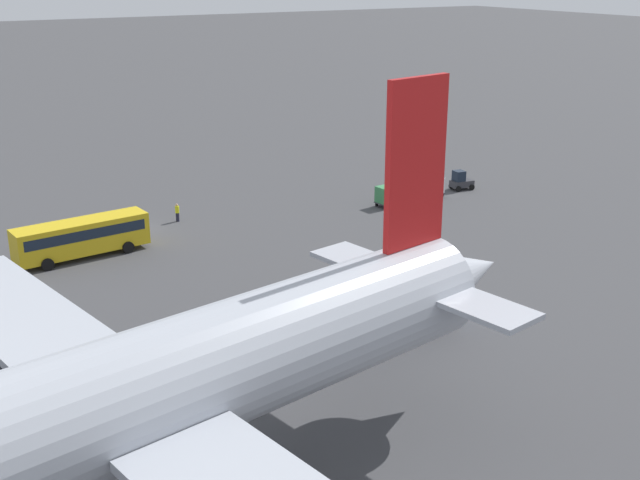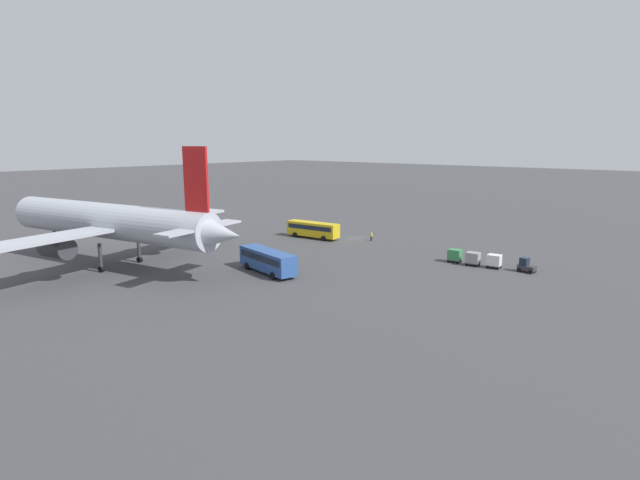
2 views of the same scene
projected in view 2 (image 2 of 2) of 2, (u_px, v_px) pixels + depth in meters
ground_plane at (352, 238)px, 97.76m from camera, size 600.00×600.00×0.00m
airplane at (111, 222)px, 74.57m from camera, size 49.02×42.04×18.02m
shuttle_bus_near at (313, 229)px, 97.48m from camera, size 11.19×3.77×3.13m
shuttle_bus_far at (267, 259)px, 71.67m from camera, size 11.56×4.92×3.28m
baggage_tug at (526, 266)px, 72.20m from camera, size 2.53×1.87×2.10m
worker_person at (371, 236)px, 95.06m from camera, size 0.38×0.38×1.74m
cargo_cart_white at (494, 260)px, 74.35m from camera, size 2.14×1.86×2.06m
cargo_cart_grey at (473, 258)px, 75.87m from camera, size 2.14×1.86×2.06m
cargo_cart_green at (455, 255)px, 77.94m from camera, size 2.14×1.86×2.06m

